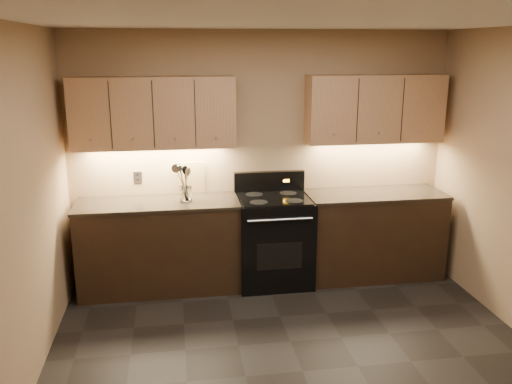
% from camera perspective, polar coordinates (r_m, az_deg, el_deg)
% --- Properties ---
extents(floor, '(4.00, 4.00, 0.00)m').
position_cam_1_polar(floor, '(4.43, 4.92, -18.29)').
color(floor, black).
rests_on(floor, ground).
extents(ceiling, '(4.00, 4.00, 0.00)m').
position_cam_1_polar(ceiling, '(3.70, 5.86, 17.63)').
color(ceiling, silver).
rests_on(ceiling, wall_back).
extents(wall_back, '(4.00, 0.04, 2.60)m').
position_cam_1_polar(wall_back, '(5.77, 0.56, 3.78)').
color(wall_back, '#A2845F').
rests_on(wall_back, ground).
extents(wall_left, '(0.04, 4.00, 2.60)m').
position_cam_1_polar(wall_left, '(3.91, -24.45, -3.11)').
color(wall_left, '#A2845F').
rests_on(wall_left, ground).
extents(counter_left, '(1.62, 0.62, 0.93)m').
position_cam_1_polar(counter_left, '(5.64, -10.11, -5.56)').
color(counter_left, black).
rests_on(counter_left, ground).
extents(counter_right, '(1.46, 0.62, 0.93)m').
position_cam_1_polar(counter_right, '(6.01, 12.21, -4.35)').
color(counter_right, black).
rests_on(counter_right, ground).
extents(stove, '(0.76, 0.68, 1.14)m').
position_cam_1_polar(stove, '(5.70, 1.85, -4.94)').
color(stove, black).
rests_on(stove, ground).
extents(upper_cab_left, '(1.60, 0.30, 0.70)m').
position_cam_1_polar(upper_cab_left, '(5.47, -10.73, 8.20)').
color(upper_cab_left, tan).
rests_on(upper_cab_left, wall_back).
extents(upper_cab_right, '(1.44, 0.30, 0.70)m').
position_cam_1_polar(upper_cab_right, '(5.86, 12.41, 8.55)').
color(upper_cab_right, tan).
rests_on(upper_cab_right, wall_back).
extents(outlet_plate, '(0.08, 0.01, 0.12)m').
position_cam_1_polar(outlet_plate, '(5.74, -12.35, 1.53)').
color(outlet_plate, '#B2B5BA').
rests_on(outlet_plate, wall_back).
extents(utensil_crock, '(0.14, 0.14, 0.15)m').
position_cam_1_polar(utensil_crock, '(5.46, -7.39, -0.24)').
color(utensil_crock, white).
rests_on(utensil_crock, counter_left).
extents(cutting_board, '(0.27, 0.06, 0.34)m').
position_cam_1_polar(cutting_board, '(5.72, -6.78, 1.52)').
color(cutting_board, '#DBBC76').
rests_on(cutting_board, counter_left).
extents(wooden_spoon, '(0.13, 0.06, 0.33)m').
position_cam_1_polar(wooden_spoon, '(5.41, -7.80, 0.81)').
color(wooden_spoon, '#DBBC76').
rests_on(wooden_spoon, utensil_crock).
extents(black_spoon, '(0.07, 0.09, 0.34)m').
position_cam_1_polar(black_spoon, '(5.45, -7.37, 0.99)').
color(black_spoon, black).
rests_on(black_spoon, utensil_crock).
extents(black_turner, '(0.16, 0.18, 0.39)m').
position_cam_1_polar(black_turner, '(5.42, -7.38, 1.08)').
color(black_turner, black).
rests_on(black_turner, utensil_crock).
extents(steel_spatula, '(0.18, 0.14, 0.39)m').
position_cam_1_polar(steel_spatula, '(5.44, -7.23, 1.16)').
color(steel_spatula, silver).
rests_on(steel_spatula, utensil_crock).
extents(steel_skimmer, '(0.21, 0.11, 0.38)m').
position_cam_1_polar(steel_skimmer, '(5.42, -7.10, 1.05)').
color(steel_skimmer, silver).
rests_on(steel_skimmer, utensil_crock).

